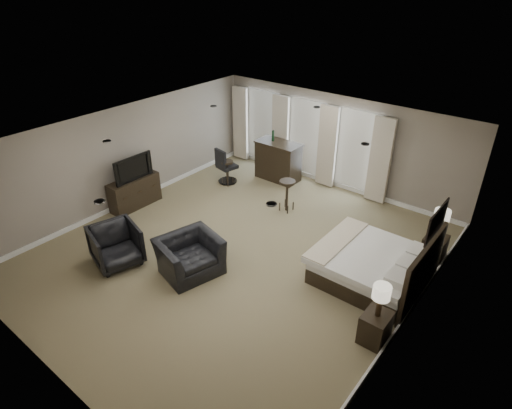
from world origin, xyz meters
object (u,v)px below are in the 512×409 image
Objects in this scene: desk_chair at (227,165)px; lamp_near at (380,301)px; nightstand_near at (375,327)px; tv at (132,176)px; nightstand_far at (434,248)px; lamp_far at (440,224)px; bed at (367,251)px; bar_stool_left at (227,173)px; armchair_near at (189,250)px; dresser at (135,192)px; armchair_far at (116,244)px; bar_stool_right at (287,196)px; bar_counter at (278,161)px.

lamp_near is at bearing 165.72° from desk_chair.
tv reaches higher than nightstand_near.
lamp_far is (0.00, 0.00, 0.62)m from nightstand_far.
nightstand_near is 6.68m from desk_chair.
bed is 5.19m from bar_stool_left.
armchair_near is at bearing -59.04° from bar_stool_left.
lamp_near is 6.55m from bar_stool_left.
dresser is 2.48m from armchair_far.
nightstand_near is 0.53× the size of desk_chair.
lamp_near reaches higher than nightstand_far.
tv is at bearing -144.76° from bar_stool_right.
nightstand_near is at bearing -90.00° from nightstand_far.
bar_counter reaches higher than bar_stool_right.
dresser is at bearing 81.93° from desk_chair.
lamp_far is at bearing -32.27° from armchair_near.
dresser is at bearing -118.08° from bar_counter.
bed is 3.58× the size of nightstand_near.
nightstand_far is at bearing -168.53° from desk_chair.
lamp_far reaches higher than armchair_near.
desk_chair is (-5.98, 0.06, 0.24)m from nightstand_far.
dresser is at bearing 176.68° from lamp_near.
bed is at bearing -121.54° from lamp_far.
bar_stool_right is 2.31m from desk_chair.
bed is at bearing -32.71° from bar_counter.
armchair_far reaches higher than nightstand_near.
bar_stool_left is at bearing 154.14° from lamp_near.
lamp_near is 6.42m from bar_counter.
nightstand_far is at bearing 0.00° from lamp_far.
bar_stool_left is 0.86× the size of bar_stool_right.
lamp_far is at bearing -168.53° from desk_chair.
lamp_far is 0.90× the size of bar_stool_left.
armchair_far is (-4.32, -2.84, -0.16)m from bed.
armchair_far is (-5.21, -4.29, -0.42)m from lamp_far.
armchair_far is (-1.42, -0.76, -0.04)m from armchair_near.
bed is at bearing 121.54° from nightstand_near.
lamp_near is (0.00, -2.90, 0.58)m from nightstand_far.
nightstand_near is 2.97m from lamp_far.
nightstand_near is 2.90m from nightstand_far.
bar_counter reaches higher than desk_chair.
tv is 1.04× the size of desk_chair.
lamp_far is 0.48× the size of dresser.
lamp_near is at bearing 0.00° from nightstand_near.
bar_stool_right is at bearing -54.76° from tv.
lamp_far is (0.00, 2.90, 0.04)m from lamp_near.
armchair_near is 4.84m from bar_counter.
bar_stool_left is (1.04, 2.45, -0.03)m from dresser.
tv is 1.51× the size of bar_stool_left.
bar_counter is (0.24, 5.45, 0.09)m from armchair_far.
tv is (0.00, 0.00, 0.47)m from dresser.
armchair_near is at bearing 133.44° from desk_chair.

